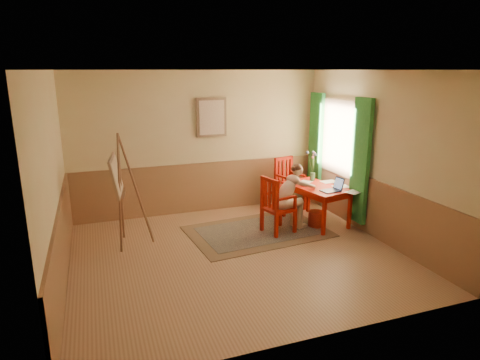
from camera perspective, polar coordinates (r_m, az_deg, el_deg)
name	(u,v)px	position (r m, az deg, el deg)	size (l,w,h in m)	color
room	(237,168)	(6.14, -0.48, 1.71)	(5.04, 4.54, 2.84)	tan
wainscot	(221,209)	(7.12, -2.57, -3.98)	(5.00, 4.50, 1.00)	#A67551
window	(337,148)	(8.17, 13.18, 4.25)	(0.12, 2.01, 2.20)	white
wall_portrait	(212,117)	(8.20, -3.92, 8.57)	(0.60, 0.05, 0.76)	#8B694E
rug	(258,231)	(7.48, 2.43, -7.04)	(2.54, 1.82, 0.02)	#8C7251
table	(316,191)	(7.83, 10.44, -1.45)	(0.97, 1.33, 0.72)	red
chair_left	(276,205)	(7.27, 5.02, -3.50)	(0.57, 0.56, 1.03)	red
chair_back	(288,183)	(8.61, 6.66, -0.47)	(0.59, 0.60, 1.06)	red
figure	(290,195)	(7.39, 6.86, -1.99)	(0.93, 0.52, 1.21)	beige
laptop	(333,188)	(7.54, 12.68, -1.12)	(0.41, 0.28, 0.23)	#1E2338
papers	(332,185)	(7.88, 12.45, -0.73)	(0.87, 1.20, 0.00)	white
vase	(312,167)	(8.12, 9.91, 1.78)	(0.20, 0.29, 0.58)	#3F724C
wastebasket	(316,219)	(7.78, 10.37, -5.28)	(0.28, 0.28, 0.30)	#B52816
easel	(119,180)	(6.88, -16.32, -0.01)	(0.67, 0.83, 1.86)	#8F5B3D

